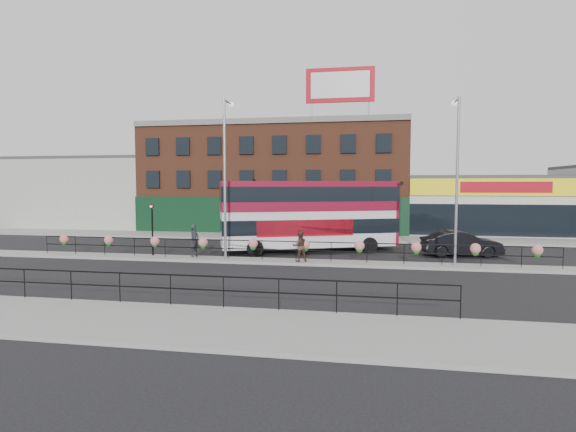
% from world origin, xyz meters
% --- Properties ---
extents(ground, '(120.00, 120.00, 0.00)m').
position_xyz_m(ground, '(0.00, 0.00, 0.00)').
color(ground, black).
rests_on(ground, ground).
extents(south_pavement, '(60.00, 4.00, 0.15)m').
position_xyz_m(south_pavement, '(0.00, -12.00, 0.07)').
color(south_pavement, gray).
rests_on(south_pavement, ground).
extents(north_pavement, '(60.00, 4.00, 0.15)m').
position_xyz_m(north_pavement, '(0.00, 12.00, 0.07)').
color(north_pavement, gray).
rests_on(north_pavement, ground).
extents(median, '(60.00, 1.60, 0.15)m').
position_xyz_m(median, '(0.00, 0.00, 0.07)').
color(median, gray).
rests_on(median, ground).
extents(yellow_line_inner, '(60.00, 0.10, 0.01)m').
position_xyz_m(yellow_line_inner, '(0.00, -9.70, 0.01)').
color(yellow_line_inner, gold).
rests_on(yellow_line_inner, ground).
extents(yellow_line_outer, '(60.00, 0.10, 0.01)m').
position_xyz_m(yellow_line_outer, '(0.00, -9.88, 0.01)').
color(yellow_line_outer, gold).
rests_on(yellow_line_outer, ground).
extents(brick_building, '(25.00, 12.21, 10.30)m').
position_xyz_m(brick_building, '(-4.00, 19.96, 5.13)').
color(brick_building, brown).
rests_on(brick_building, ground).
extents(supermarket, '(15.00, 12.25, 5.30)m').
position_xyz_m(supermarket, '(16.00, 19.90, 2.65)').
color(supermarket, silver).
rests_on(supermarket, ground).
extents(warehouse_west, '(15.50, 12.00, 7.30)m').
position_xyz_m(warehouse_west, '(-24.25, 20.00, 3.65)').
color(warehouse_west, '#A8A7A3').
rests_on(warehouse_west, ground).
extents(billboard, '(6.00, 0.29, 4.40)m').
position_xyz_m(billboard, '(2.50, 14.99, 13.18)').
color(billboard, '#A00916').
rests_on(billboard, brick_building).
extents(median_railing, '(30.04, 0.56, 1.23)m').
position_xyz_m(median_railing, '(-0.00, 0.00, 1.05)').
color(median_railing, black).
rests_on(median_railing, median).
extents(south_railing, '(20.04, 0.05, 1.12)m').
position_xyz_m(south_railing, '(-2.00, -10.10, 0.96)').
color(south_railing, black).
rests_on(south_railing, south_pavement).
extents(double_decker_bus, '(11.88, 6.81, 4.73)m').
position_xyz_m(double_decker_bus, '(1.19, 4.51, 2.90)').
color(double_decker_bus, silver).
rests_on(double_decker_bus, ground).
extents(car, '(2.97, 5.27, 1.59)m').
position_xyz_m(car, '(10.82, 4.38, 0.79)').
color(car, black).
rests_on(car, ground).
extents(pedestrian_a, '(0.91, 0.78, 1.95)m').
position_xyz_m(pedestrian_a, '(-5.29, 0.41, 1.13)').
color(pedestrian_a, '#24252D').
rests_on(pedestrian_a, median).
extents(pedestrian_b, '(1.24, 1.16, 1.75)m').
position_xyz_m(pedestrian_b, '(1.25, -0.22, 1.02)').
color(pedestrian_b, '#422E24').
rests_on(pedestrian_b, median).
extents(lamp_column_west, '(0.33, 1.63, 9.31)m').
position_xyz_m(lamp_column_west, '(-3.15, 0.08, 5.66)').
color(lamp_column_west, gray).
rests_on(lamp_column_west, median).
extents(lamp_column_east, '(0.32, 1.58, 9.01)m').
position_xyz_m(lamp_column_east, '(9.68, 0.27, 5.49)').
color(lamp_column_east, gray).
rests_on(lamp_column_east, median).
extents(traffic_light_median, '(0.15, 0.28, 3.65)m').
position_xyz_m(traffic_light_median, '(-8.00, 0.39, 2.47)').
color(traffic_light_median, black).
rests_on(traffic_light_median, median).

